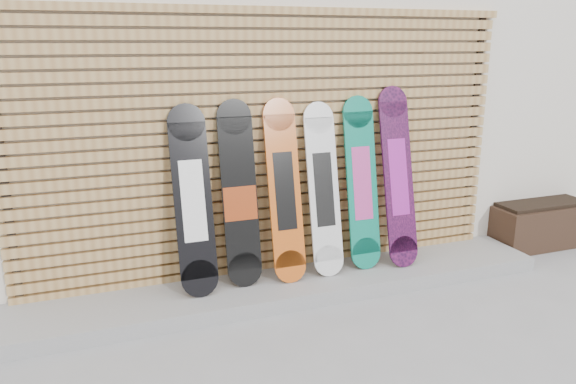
% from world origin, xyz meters
% --- Properties ---
extents(ground, '(80.00, 80.00, 0.00)m').
position_xyz_m(ground, '(0.00, 0.00, 0.00)').
color(ground, gray).
rests_on(ground, ground).
extents(building, '(12.00, 5.00, 3.60)m').
position_xyz_m(building, '(0.50, 3.50, 1.80)').
color(building, silver).
rests_on(building, ground).
extents(concrete_step, '(4.60, 0.70, 0.12)m').
position_xyz_m(concrete_step, '(-0.15, 0.68, 0.06)').
color(concrete_step, gray).
rests_on(concrete_step, ground).
extents(slat_wall, '(4.26, 0.08, 2.29)m').
position_xyz_m(slat_wall, '(-0.15, 0.97, 1.21)').
color(slat_wall, '#AA7E47').
rests_on(slat_wall, ground).
extents(planter_box, '(1.03, 0.43, 0.46)m').
position_xyz_m(planter_box, '(2.68, 0.83, 0.23)').
color(planter_box, black).
rests_on(planter_box, ground).
extents(snowboard_0, '(0.29, 0.36, 1.46)m').
position_xyz_m(snowboard_0, '(-0.87, 0.76, 0.85)').
color(snowboard_0, black).
rests_on(snowboard_0, concrete_step).
extents(snowboard_1, '(0.28, 0.30, 1.48)m').
position_xyz_m(snowboard_1, '(-0.49, 0.79, 0.85)').
color(snowboard_1, black).
rests_on(snowboard_1, concrete_step).
extents(snowboard_2, '(0.27, 0.35, 1.48)m').
position_xyz_m(snowboard_2, '(-0.12, 0.77, 0.86)').
color(snowboard_2, '#D45916').
rests_on(snowboard_2, concrete_step).
extents(snowboard_3, '(0.27, 0.34, 1.43)m').
position_xyz_m(snowboard_3, '(0.23, 0.77, 0.83)').
color(snowboard_3, silver).
rests_on(snowboard_3, concrete_step).
extents(snowboard_4, '(0.28, 0.31, 1.47)m').
position_xyz_m(snowboard_4, '(0.60, 0.79, 0.85)').
color(snowboard_4, '#0C7C63').
rests_on(snowboard_4, concrete_step).
extents(snowboard_5, '(0.28, 0.39, 1.54)m').
position_xyz_m(snowboard_5, '(0.93, 0.75, 0.89)').
color(snowboard_5, black).
rests_on(snowboard_5, concrete_step).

